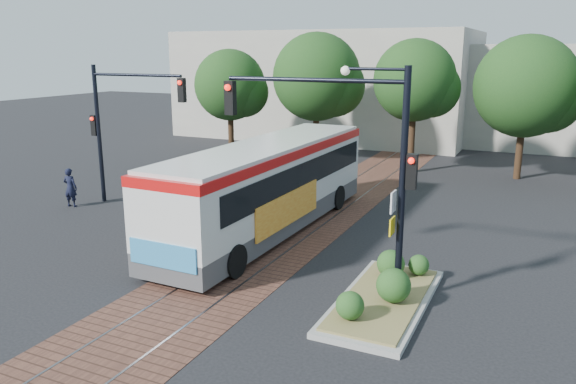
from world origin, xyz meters
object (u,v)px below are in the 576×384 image
at_px(signal_pole_main, 357,146).
at_px(signal_pole_left, 118,116).
at_px(traffic_island, 386,291).
at_px(officer, 70,187).
at_px(city_bus, 269,182).
at_px(parked_car, 249,165).

distance_m(signal_pole_main, signal_pole_left, 13.14).
bearing_deg(signal_pole_main, signal_pole_left, 158.55).
bearing_deg(traffic_island, officer, 166.46).
relative_size(city_bus, signal_pole_main, 2.07).
bearing_deg(signal_pole_left, signal_pole_main, -21.45).
bearing_deg(parked_car, officer, 176.51).
height_order(traffic_island, parked_car, traffic_island).
xyz_separation_m(signal_pole_main, parked_car, (-10.09, 12.30, -3.60)).
relative_size(traffic_island, signal_pole_left, 0.87).
distance_m(traffic_island, officer, 15.38).
xyz_separation_m(traffic_island, officer, (-14.94, 3.60, 0.52)).
bearing_deg(officer, signal_pole_left, -152.29).
xyz_separation_m(signal_pole_main, signal_pole_left, (-12.23, 4.80, -0.29)).
bearing_deg(city_bus, parked_car, 124.84).
bearing_deg(parked_car, signal_pole_left, -175.54).
bearing_deg(signal_pole_main, officer, 165.92).
relative_size(city_bus, signal_pole_left, 2.07).
bearing_deg(city_bus, traffic_island, -35.97).
bearing_deg(signal_pole_left, parked_car, 74.07).
bearing_deg(city_bus, signal_pole_left, 176.55).
relative_size(signal_pole_left, officer, 3.54).
bearing_deg(city_bus, officer, -174.58).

